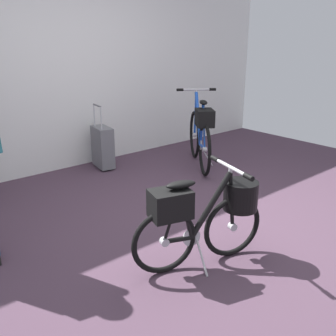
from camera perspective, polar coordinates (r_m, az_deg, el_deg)
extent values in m
plane|color=#473342|center=(3.54, 3.58, -8.60)|extent=(6.95, 6.95, 0.00)
cube|color=white|center=(5.06, -15.32, 16.73)|extent=(6.95, 0.10, 2.99)
torus|color=black|center=(3.03, 9.50, -8.53)|extent=(0.49, 0.18, 0.50)
cylinder|color=#B7B7BC|center=(3.03, 9.50, -8.53)|extent=(0.07, 0.06, 0.06)
torus|color=black|center=(2.78, -0.55, -10.85)|extent=(0.49, 0.18, 0.50)
cylinder|color=#B7B7BC|center=(2.78, -0.55, -10.85)|extent=(0.07, 0.06, 0.06)
cylinder|color=black|center=(2.83, 1.50, -10.51)|extent=(0.22, 0.10, 0.05)
cylinder|color=black|center=(2.84, 6.34, -5.46)|extent=(0.34, 0.14, 0.48)
cylinder|color=black|center=(2.76, 2.72, -6.66)|extent=(0.13, 0.07, 0.42)
cylinder|color=black|center=(2.83, 1.50, -10.51)|extent=(0.22, 0.09, 0.04)
cylinder|color=black|center=(2.92, 9.36, -4.73)|extent=(0.08, 0.05, 0.45)
cylinder|color=black|center=(2.72, 0.66, -6.95)|extent=(0.15, 0.06, 0.40)
ellipsoid|color=black|center=(2.65, 1.91, -2.45)|extent=(0.24, 0.15, 0.05)
cylinder|color=#B7B7BC|center=(2.82, 9.23, -0.29)|extent=(0.03, 0.03, 0.04)
cylinder|color=#B7B7BC|center=(2.82, 9.25, 0.10)|extent=(0.15, 0.43, 0.03)
cylinder|color=black|center=(2.65, 11.83, -1.30)|extent=(0.06, 0.10, 0.04)
cylinder|color=black|center=(2.99, 6.97, 1.33)|extent=(0.06, 0.10, 0.04)
cylinder|color=#B7B7BC|center=(2.87, 3.48, -10.17)|extent=(0.14, 0.05, 0.14)
cylinder|color=#B7B7BC|center=(2.88, 5.00, -12.94)|extent=(0.07, 0.19, 0.23)
cylinder|color=black|center=(2.96, 10.68, -4.02)|extent=(0.32, 0.32, 0.22)
cube|color=black|center=(2.67, 0.34, -5.34)|extent=(0.32, 0.27, 0.20)
torus|color=black|center=(5.43, 3.94, 4.96)|extent=(0.41, 0.56, 0.66)
cylinder|color=#B7B7BC|center=(5.43, 3.94, 4.96)|extent=(0.08, 0.08, 0.06)
torus|color=black|center=(4.71, 5.43, 2.76)|extent=(0.41, 0.56, 0.66)
cylinder|color=#B7B7BC|center=(4.71, 5.43, 2.76)|extent=(0.08, 0.08, 0.06)
cylinder|color=#1947B2|center=(4.85, 5.11, 3.14)|extent=(0.19, 0.26, 0.05)
cylinder|color=#1947B2|center=(5.11, 4.50, 7.37)|extent=(0.29, 0.39, 0.63)
cylinder|color=#1947B2|center=(4.87, 5.03, 6.38)|extent=(0.12, 0.15, 0.55)
cylinder|color=#1947B2|center=(4.85, 5.11, 3.14)|extent=(0.19, 0.25, 0.04)
cylinder|color=#1947B2|center=(5.34, 4.07, 7.96)|extent=(0.07, 0.09, 0.59)
cylinder|color=#1947B2|center=(4.73, 5.34, 6.10)|extent=(0.12, 0.17, 0.53)
ellipsoid|color=black|center=(4.75, 5.26, 9.64)|extent=(0.20, 0.23, 0.05)
cylinder|color=#B7B7BC|center=(5.26, 4.20, 11.27)|extent=(0.03, 0.03, 0.04)
cylinder|color=#B7B7BC|center=(5.26, 4.21, 11.49)|extent=(0.38, 0.27, 0.03)
cylinder|color=black|center=(5.30, 6.60, 11.47)|extent=(0.09, 0.08, 0.04)
cylinder|color=black|center=(5.22, 1.78, 11.48)|extent=(0.09, 0.08, 0.04)
cylinder|color=#B7B7BC|center=(4.99, 4.81, 3.49)|extent=(0.09, 0.12, 0.14)
cylinder|color=#B7B7BC|center=(5.10, 5.65, 1.89)|extent=(0.17, 0.12, 0.30)
cube|color=black|center=(4.68, 5.44, 7.41)|extent=(0.32, 0.34, 0.20)
cube|color=slate|center=(5.04, -9.62, 3.08)|extent=(0.23, 0.38, 0.52)
cylinder|color=#B7B7BC|center=(4.83, -9.85, 7.26)|extent=(0.02, 0.02, 0.28)
cylinder|color=#B7B7BC|center=(5.04, -10.84, 7.68)|extent=(0.02, 0.02, 0.28)
cylinder|color=slate|center=(4.91, -10.45, 9.07)|extent=(0.06, 0.23, 0.02)
cylinder|color=black|center=(5.03, -8.34, -0.01)|extent=(0.04, 0.03, 0.04)
cylinder|color=black|center=(5.25, -9.44, 0.75)|extent=(0.04, 0.03, 0.04)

